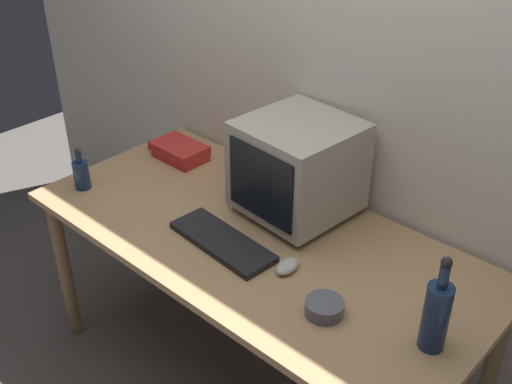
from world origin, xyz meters
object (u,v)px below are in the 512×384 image
at_px(keyboard, 222,242).
at_px(computer_mouse, 287,266).
at_px(bottle_tall, 436,314).
at_px(cd_spindle, 324,307).
at_px(bottle_short, 81,174).
at_px(book_stack, 180,151).
at_px(crt_monitor, 298,168).

relative_size(keyboard, computer_mouse, 4.20).
bearing_deg(bottle_tall, cd_spindle, -162.29).
height_order(keyboard, computer_mouse, computer_mouse).
distance_m(keyboard, cd_spindle, 0.48).
distance_m(keyboard, bottle_short, 0.70).
xyz_separation_m(bottle_tall, bottle_short, (-1.47, -0.17, -0.05)).
relative_size(computer_mouse, book_stack, 0.42).
height_order(crt_monitor, bottle_short, crt_monitor).
distance_m(keyboard, bottle_tall, 0.79).
bearing_deg(bottle_short, bottle_tall, 6.42).
distance_m(bottle_tall, book_stack, 1.40).
bearing_deg(computer_mouse, book_stack, 156.90).
bearing_deg(cd_spindle, keyboard, 175.34).
bearing_deg(computer_mouse, cd_spindle, -25.36).
relative_size(keyboard, bottle_tall, 1.33).
distance_m(crt_monitor, book_stack, 0.67).
distance_m(crt_monitor, bottle_short, 0.88).
height_order(keyboard, cd_spindle, cd_spindle).
height_order(bottle_tall, bottle_short, bottle_tall).
bearing_deg(bottle_tall, keyboard, -175.72).
bearing_deg(bottle_tall, computer_mouse, -178.17).
xyz_separation_m(crt_monitor, keyboard, (-0.06, -0.34, -0.18)).
bearing_deg(computer_mouse, bottle_short, -175.83).
relative_size(bottle_short, book_stack, 0.74).
xyz_separation_m(keyboard, computer_mouse, (0.26, 0.04, 0.01)).
distance_m(computer_mouse, bottle_tall, 0.53).
relative_size(crt_monitor, bottle_short, 2.34).
relative_size(book_stack, cd_spindle, 2.00).
height_order(crt_monitor, bottle_tall, crt_monitor).
bearing_deg(book_stack, bottle_short, -103.08).
height_order(computer_mouse, bottle_tall, bottle_tall).
relative_size(keyboard, book_stack, 1.75).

